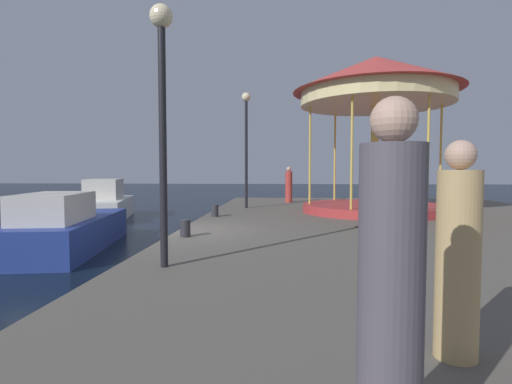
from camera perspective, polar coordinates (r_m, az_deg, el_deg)
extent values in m
plane|color=black|center=(10.45, -11.29, -9.87)|extent=(120.00, 120.00, 0.00)
cube|color=#5B564F|center=(10.78, 25.93, -7.55)|extent=(13.41, 24.95, 0.80)
cube|color=white|center=(20.33, -21.23, -2.32)|extent=(3.35, 5.65, 0.98)
cube|color=beige|center=(20.35, -21.23, 0.42)|extent=(2.01, 2.62, 0.96)
cube|color=#4C6070|center=(21.49, -20.65, 1.07)|extent=(1.26, 0.41, 0.43)
cube|color=navy|center=(12.94, -25.60, -5.46)|extent=(2.96, 5.82, 0.95)
cube|color=beige|center=(11.94, -27.30, -2.02)|extent=(1.84, 2.65, 0.77)
cube|color=#4C6070|center=(13.07, -25.32, -0.88)|extent=(1.25, 0.30, 0.35)
cylinder|color=#B23333|center=(15.12, 16.74, -2.28)|extent=(5.21, 5.21, 0.30)
cylinder|color=gold|center=(15.06, 16.85, 5.11)|extent=(0.28, 0.28, 3.60)
cylinder|color=#F2E099|center=(15.28, 16.98, 12.81)|extent=(5.41, 5.41, 0.50)
cone|color=#C63D38|center=(15.46, 17.03, 16.06)|extent=(6.01, 6.01, 1.28)
cylinder|color=gold|center=(15.75, 25.26, 4.86)|extent=(0.08, 0.08, 3.60)
cylinder|color=gold|center=(17.33, 19.15, 4.79)|extent=(0.08, 0.08, 3.60)
cylinder|color=gold|center=(16.87, 11.38, 4.95)|extent=(0.08, 0.08, 3.60)
cylinder|color=gold|center=(14.72, 7.84, 5.27)|extent=(0.08, 0.08, 3.60)
cylinder|color=gold|center=(12.84, 13.74, 5.53)|extent=(0.08, 0.08, 3.60)
cylinder|color=gold|center=(13.43, 23.73, 5.24)|extent=(0.08, 0.08, 3.60)
cylinder|color=black|center=(6.37, -13.38, 6.06)|extent=(0.12, 0.12, 3.74)
sphere|color=#F9E5B2|center=(6.80, -13.61, 23.61)|extent=(0.36, 0.36, 0.36)
cylinder|color=black|center=(16.14, -1.43, 5.39)|extent=(0.12, 0.12, 4.36)
sphere|color=#F9E5B2|center=(16.41, -1.44, 13.65)|extent=(0.36, 0.36, 0.36)
cylinder|color=#2D2D33|center=(9.29, -10.24, -5.20)|extent=(0.24, 0.24, 0.40)
cylinder|color=#2D2D33|center=(13.20, -6.00, -2.71)|extent=(0.24, 0.24, 0.40)
cylinder|color=#387247|center=(10.83, 15.78, -0.82)|extent=(0.34, 0.34, 1.63)
sphere|color=tan|center=(10.81, 15.85, 4.14)|extent=(0.24, 0.24, 0.24)
cylinder|color=#514C56|center=(2.25, 18.96, -15.07)|extent=(0.34, 0.34, 1.67)
sphere|color=tan|center=(2.16, 19.41, 9.87)|extent=(0.24, 0.24, 0.24)
cylinder|color=tan|center=(3.63, 27.25, -9.38)|extent=(0.34, 0.34, 1.54)
sphere|color=tan|center=(3.55, 27.61, 4.80)|extent=(0.24, 0.24, 0.24)
cylinder|color=#B23833|center=(19.07, 4.79, 0.73)|extent=(0.34, 0.34, 1.50)
sphere|color=tan|center=(19.05, 4.80, 3.34)|extent=(0.24, 0.24, 0.24)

